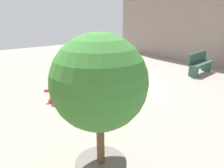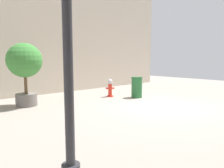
{
  "view_description": "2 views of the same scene",
  "coord_description": "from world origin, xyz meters",
  "px_view_note": "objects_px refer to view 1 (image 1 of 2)",
  "views": [
    {
      "loc": [
        4.67,
        5.58,
        2.46
      ],
      "look_at": [
        1.39,
        1.25,
        0.61
      ],
      "focal_mm": 31.9,
      "sensor_mm": 36.0,
      "label": 1
    },
    {
      "loc": [
        -4.18,
        6.1,
        1.68
      ],
      "look_at": [
        1.32,
        1.19,
        0.8
      ],
      "focal_mm": 32.38,
      "sensor_mm": 36.0,
      "label": 2
    }
  ],
  "objects_px": {
    "bench_near": "(200,63)",
    "planter_tree": "(99,95)",
    "trash_bin": "(70,76)",
    "fire_hydrant": "(52,89)"
  },
  "relations": [
    {
      "from": "planter_tree",
      "to": "bench_near",
      "type": "bearing_deg",
      "value": -159.98
    },
    {
      "from": "bench_near",
      "to": "planter_tree",
      "type": "distance_m",
      "value": 7.58
    },
    {
      "from": "planter_tree",
      "to": "trash_bin",
      "type": "relative_size",
      "value": 2.47
    },
    {
      "from": "fire_hydrant",
      "to": "planter_tree",
      "type": "distance_m",
      "value": 3.76
    },
    {
      "from": "bench_near",
      "to": "trash_bin",
      "type": "height_order",
      "value": "bench_near"
    },
    {
      "from": "bench_near",
      "to": "planter_tree",
      "type": "xyz_separation_m",
      "value": [
        7.06,
        2.57,
        1.0
      ]
    },
    {
      "from": "planter_tree",
      "to": "trash_bin",
      "type": "height_order",
      "value": "planter_tree"
    },
    {
      "from": "fire_hydrant",
      "to": "bench_near",
      "type": "relative_size",
      "value": 0.48
    },
    {
      "from": "fire_hydrant",
      "to": "planter_tree",
      "type": "height_order",
      "value": "planter_tree"
    },
    {
      "from": "bench_near",
      "to": "planter_tree",
      "type": "height_order",
      "value": "planter_tree"
    }
  ]
}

